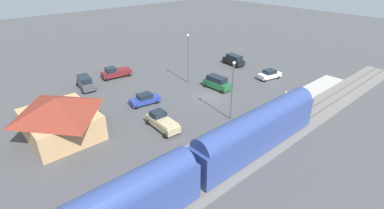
# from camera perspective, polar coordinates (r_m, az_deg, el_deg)

# --- Properties ---
(ground_plane) EXTENTS (200.00, 200.00, 0.00)m
(ground_plane) POSITION_cam_1_polar(r_m,az_deg,el_deg) (46.68, 3.50, 1.63)
(ground_plane) COLOR #4C4C4F
(railway_track) EXTENTS (4.80, 70.00, 0.30)m
(railway_track) POSITION_cam_1_polar(r_m,az_deg,el_deg) (39.26, 18.11, -4.80)
(railway_track) COLOR slate
(railway_track) RESTS_ON ground
(platform) EXTENTS (3.20, 46.00, 0.30)m
(platform) POSITION_cam_1_polar(r_m,az_deg,el_deg) (40.99, 13.41, -2.65)
(platform) COLOR #B7B2A8
(platform) RESTS_ON ground
(station_building) EXTENTS (10.01, 8.47, 5.24)m
(station_building) POSITION_cam_1_polar(r_m,az_deg,el_deg) (38.57, -24.92, -2.16)
(station_building) COLOR tan
(station_building) RESTS_ON ground
(pedestrian_on_platform) EXTENTS (0.36, 0.36, 1.71)m
(pedestrian_on_platform) POSITION_cam_1_polar(r_m,az_deg,el_deg) (46.30, 18.12, 1.81)
(pedestrian_on_platform) COLOR #333338
(pedestrian_on_platform) RESTS_ON platform
(suv_black) EXTENTS (5.08, 2.80, 2.22)m
(suv_black) POSITION_cam_1_polar(r_m,az_deg,el_deg) (61.49, 8.31, 8.82)
(suv_black) COLOR black
(suv_black) RESTS_ON ground
(pickup_maroon) EXTENTS (2.65, 5.61, 2.14)m
(pickup_maroon) POSITION_cam_1_polar(r_m,az_deg,el_deg) (55.92, -14.95, 6.23)
(pickup_maroon) COLOR maroon
(pickup_maroon) RESTS_ON ground
(pickup_tan) EXTENTS (5.50, 2.71, 2.14)m
(pickup_tan) POSITION_cam_1_polar(r_m,az_deg,el_deg) (37.48, -5.96, -3.41)
(pickup_tan) COLOR #C6B284
(pickup_tan) RESTS_ON ground
(suv_charcoal) EXTENTS (5.14, 2.96, 2.22)m
(suv_charcoal) POSITION_cam_1_polar(r_m,az_deg,el_deg) (52.30, -20.52, 4.12)
(suv_charcoal) COLOR #47494F
(suv_charcoal) RESTS_ON ground
(suv_green) EXTENTS (4.99, 2.59, 2.22)m
(suv_green) POSITION_cam_1_polar(r_m,az_deg,el_deg) (49.24, 5.02, 4.41)
(suv_green) COLOR #236638
(suv_green) RESTS_ON ground
(sedan_white) EXTENTS (2.70, 4.78, 1.74)m
(sedan_white) POSITION_cam_1_polar(r_m,az_deg,el_deg) (55.34, 15.18, 5.82)
(sedan_white) COLOR white
(sedan_white) RESTS_ON ground
(sedan_blue) EXTENTS (2.52, 4.73, 1.74)m
(sedan_blue) POSITION_cam_1_polar(r_m,az_deg,el_deg) (44.23, -9.39, 1.08)
(sedan_blue) COLOR #283D9E
(sedan_blue) RESTS_ON ground
(light_pole_near_platform) EXTENTS (0.44, 0.44, 8.37)m
(light_pole_near_platform) POSITION_cam_1_polar(r_m,az_deg,el_deg) (38.07, 8.09, 3.99)
(light_pole_near_platform) COLOR #515156
(light_pole_near_platform) RESTS_ON ground
(light_pole_lot_center) EXTENTS (0.44, 0.44, 8.77)m
(light_pole_lot_center) POSITION_cam_1_polar(r_m,az_deg,el_deg) (50.19, -0.81, 10.13)
(light_pole_lot_center) COLOR #515156
(light_pole_lot_center) RESTS_ON ground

